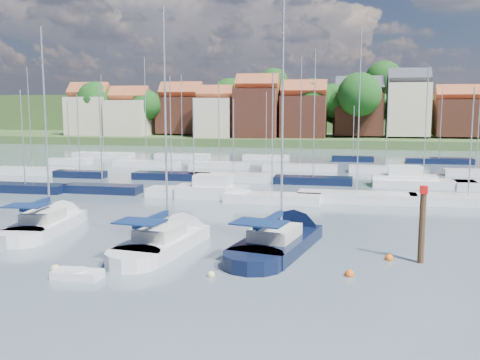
# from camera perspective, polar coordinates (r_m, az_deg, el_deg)

# --- Properties ---
(ground) EXTENTS (260.00, 260.00, 0.00)m
(ground) POSITION_cam_1_polar(r_m,az_deg,el_deg) (70.22, 5.47, 0.67)
(ground) COLOR #4F5E6B
(ground) RESTS_ON ground
(sailboat_left) EXTENTS (4.09, 11.60, 15.45)m
(sailboat_left) POSITION_cam_1_polar(r_m,az_deg,el_deg) (41.59, -19.06, -4.25)
(sailboat_left) COLOR silver
(sailboat_left) RESTS_ON ground
(sailboat_centre) EXTENTS (4.51, 12.07, 15.99)m
(sailboat_centre) POSITION_cam_1_polar(r_m,az_deg,el_deg) (34.83, -7.04, -6.19)
(sailboat_centre) COLOR silver
(sailboat_centre) RESTS_ON ground
(sailboat_navy) EXTENTS (5.96, 13.43, 17.94)m
(sailboat_navy) POSITION_cam_1_polar(r_m,az_deg,el_deg) (34.87, 5.04, -6.15)
(sailboat_navy) COLOR black
(sailboat_navy) RESTS_ON ground
(tender) EXTENTS (2.51, 1.18, 0.54)m
(tender) POSITION_cam_1_polar(r_m,az_deg,el_deg) (29.12, -16.95, -9.60)
(tender) COLOR silver
(tender) RESTS_ON ground
(timber_piling) EXTENTS (0.40, 0.40, 6.65)m
(timber_piling) POSITION_cam_1_polar(r_m,az_deg,el_deg) (31.92, 18.78, -6.10)
(timber_piling) COLOR #4C331E
(timber_piling) RESTS_ON ground
(buoy_b) EXTENTS (0.52, 0.52, 0.52)m
(buoy_b) POSITION_cam_1_polar(r_m,az_deg,el_deg) (30.74, -19.09, -9.17)
(buoy_b) COLOR beige
(buoy_b) RESTS_ON ground
(buoy_c) EXTENTS (0.53, 0.53, 0.53)m
(buoy_c) POSITION_cam_1_polar(r_m,az_deg,el_deg) (32.58, -12.37, -7.95)
(buoy_c) COLOR #D85914
(buoy_c) RESTS_ON ground
(buoy_d) EXTENTS (0.41, 0.41, 0.41)m
(buoy_d) POSITION_cam_1_polar(r_m,az_deg,el_deg) (28.23, -3.11, -10.26)
(buoy_d) COLOR beige
(buoy_d) RESTS_ON ground
(buoy_e) EXTENTS (0.44, 0.44, 0.44)m
(buoy_e) POSITION_cam_1_polar(r_m,az_deg,el_deg) (36.42, 1.32, -6.08)
(buoy_e) COLOR beige
(buoy_e) RESTS_ON ground
(buoy_f) EXTENTS (0.50, 0.50, 0.50)m
(buoy_f) POSITION_cam_1_polar(r_m,az_deg,el_deg) (28.87, 11.58, -10.00)
(buoy_f) COLOR #D85914
(buoy_f) RESTS_ON ground
(buoy_h) EXTENTS (0.50, 0.50, 0.50)m
(buoy_h) POSITION_cam_1_polar(r_m,az_deg,el_deg) (32.24, 15.61, -8.23)
(buoy_h) COLOR #D85914
(buoy_h) RESTS_ON ground
(marina_field) EXTENTS (79.62, 41.41, 15.93)m
(marina_field) POSITION_cam_1_polar(r_m,az_deg,el_deg) (65.18, 6.67, 0.47)
(marina_field) COLOR silver
(marina_field) RESTS_ON ground
(far_shore_town) EXTENTS (212.46, 90.00, 22.27)m
(far_shore_town) POSITION_cam_1_polar(r_m,az_deg,el_deg) (162.05, 9.96, 6.30)
(far_shore_town) COLOR #3C572B
(far_shore_town) RESTS_ON ground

